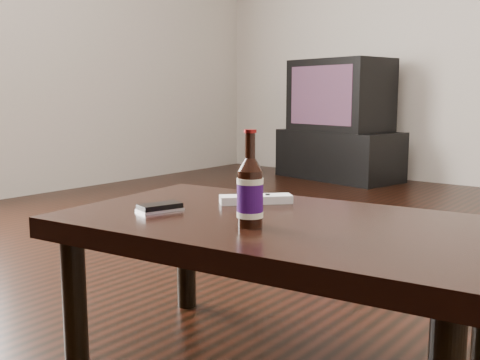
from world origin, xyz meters
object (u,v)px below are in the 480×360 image
Objects in this scene: tv at (340,95)px; coffee_table at (276,239)px; beer_bottle at (250,193)px; tv_stand at (339,155)px; phone at (160,208)px; remote at (256,199)px.

coffee_table is (1.51, -3.13, -0.36)m from tv.
coffee_table is 0.17m from beer_bottle.
beer_bottle is at bearing -52.91° from tv_stand.
phone is (-0.30, -0.12, 0.06)m from coffee_table.
tv is 3.31m from remote.
coffee_table is 8.90× the size of phone.
coffee_table is at bearing -52.17° from tv_stand.
phone is 0.28m from remote.
beer_bottle is 0.31m from phone.
tv_stand is at bearing 127.05° from phone.
tv_stand is at bearing 90.00° from tv.
remote is at bearing -53.67° from tv.
beer_bottle is at bearing -52.90° from tv.
remote is (-0.16, 0.13, 0.07)m from coffee_table.
remote reaches higher than coffee_table.
remote is (-0.16, 0.24, -0.07)m from beer_bottle.
tv is 6.80× the size of phone.
tv_stand is 3.48m from phone.
tv_stand is 5.42× the size of remote.
coffee_table is 0.22m from remote.
coffee_table is at bearing 38.36° from phone.
tv is 3.58m from beer_bottle.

